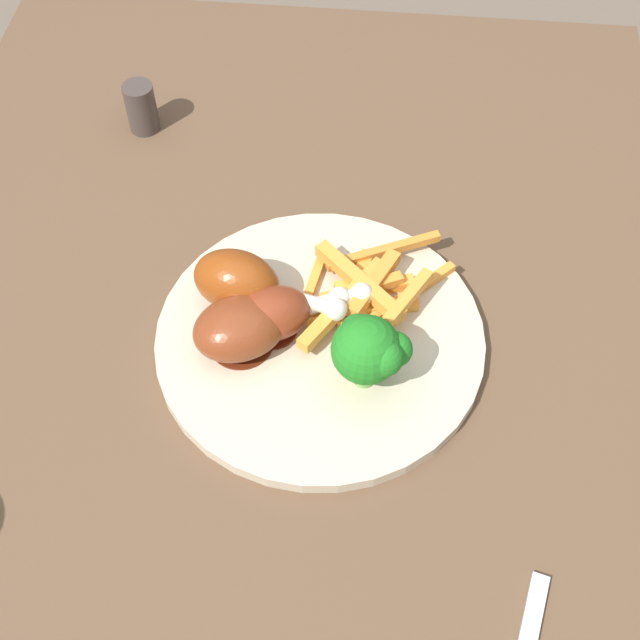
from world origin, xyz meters
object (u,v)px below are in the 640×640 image
object	(u,v)px
chicken_drumstick_near	(246,326)
broccoli_floret_front	(370,349)
chicken_drumstick_far	(242,283)
pepper_shaker	(141,107)
dinner_plate	(320,339)
dining_table	(266,485)
chicken_drumstick_extra	(276,312)
carrot_fries_pile	(365,289)

from	to	relation	value
chicken_drumstick_near	broccoli_floret_front	bearing A→B (deg)	-104.32
chicken_drumstick_far	pepper_shaker	xyz separation A→B (m)	(0.22, 0.13, -0.01)
chicken_drumstick_far	pepper_shaker	world-z (taller)	chicken_drumstick_far
dinner_plate	broccoli_floret_front	distance (m)	0.07
pepper_shaker	dining_table	bearing A→B (deg)	-153.60
dinner_plate	chicken_drumstick_extra	bearing A→B (deg)	83.84
pepper_shaker	dinner_plate	bearing A→B (deg)	-140.64
carrot_fries_pile	chicken_drumstick_near	xyz separation A→B (m)	(-0.05, 0.09, 0.01)
dining_table	carrot_fries_pile	bearing A→B (deg)	-31.21
broccoli_floret_front	chicken_drumstick_extra	xyz separation A→B (m)	(0.04, 0.08, -0.02)
broccoli_floret_front	carrot_fries_pile	xyz separation A→B (m)	(0.08, 0.01, -0.03)
chicken_drumstick_extra	broccoli_floret_front	bearing A→B (deg)	-118.48
dining_table	carrot_fries_pile	distance (m)	0.19
dinner_plate	chicken_drumstick_far	size ratio (longest dim) A/B	2.02
carrot_fries_pile	chicken_drumstick_far	xyz separation A→B (m)	(-0.01, 0.10, 0.01)
chicken_drumstick_near	chicken_drumstick_extra	world-z (taller)	same
chicken_drumstick_near	dinner_plate	bearing A→B (deg)	-77.74
dining_table	chicken_drumstick_far	xyz separation A→B (m)	(0.11, 0.03, 0.15)
chicken_drumstick_extra	pepper_shaker	bearing A→B (deg)	34.37
pepper_shaker	chicken_drumstick_near	bearing A→B (deg)	-150.99
broccoli_floret_front	pepper_shaker	size ratio (longest dim) A/B	1.32
broccoli_floret_front	pepper_shaker	world-z (taller)	broccoli_floret_front
carrot_fries_pile	dining_table	bearing A→B (deg)	148.79
broccoli_floret_front	chicken_drumstick_near	distance (m)	0.10
dining_table	chicken_drumstick_far	bearing A→B (deg)	14.14
dinner_plate	chicken_drumstick_extra	world-z (taller)	chicken_drumstick_extra
chicken_drumstick_near	chicken_drumstick_far	xyz separation A→B (m)	(0.04, 0.01, 0.00)
dining_table	broccoli_floret_front	world-z (taller)	broccoli_floret_front
broccoli_floret_front	chicken_drumstick_far	xyz separation A→B (m)	(0.06, 0.11, -0.01)
dining_table	pepper_shaker	bearing A→B (deg)	26.40
chicken_drumstick_near	pepper_shaker	size ratio (longest dim) A/B	2.59
dining_table	chicken_drumstick_near	world-z (taller)	chicken_drumstick_near
chicken_drumstick_far	carrot_fries_pile	bearing A→B (deg)	-82.19
dining_table	chicken_drumstick_far	distance (m)	0.18
carrot_fries_pile	broccoli_floret_front	bearing A→B (deg)	-174.81
dinner_plate	broccoli_floret_front	bearing A→B (deg)	-132.72
chicken_drumstick_extra	pepper_shaker	distance (m)	0.29
dinner_plate	chicken_drumstick_near	distance (m)	0.06
pepper_shaker	chicken_drumstick_far	bearing A→B (deg)	-148.33
chicken_drumstick_far	chicken_drumstick_extra	xyz separation A→B (m)	(-0.02, -0.03, -0.00)
chicken_drumstick_far	chicken_drumstick_extra	bearing A→B (deg)	-127.34
carrot_fries_pile	chicken_drumstick_extra	distance (m)	0.08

